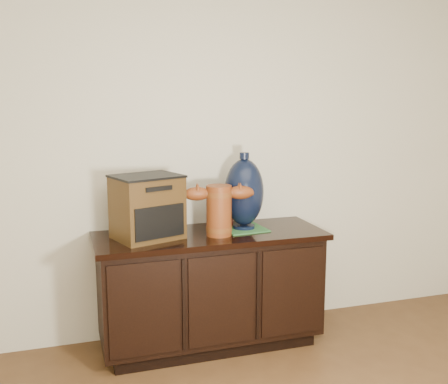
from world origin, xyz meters
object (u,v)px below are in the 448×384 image
object	(u,v)px
terracotta_vessel	(219,207)
spray_can	(229,214)
lamp_base	(244,193)
sideboard	(210,288)
tv_radio	(147,207)

from	to	relation	value
terracotta_vessel	spray_can	bearing A→B (deg)	65.07
spray_can	lamp_base	bearing A→B (deg)	-54.20
sideboard	terracotta_vessel	size ratio (longest dim) A/B	3.26
sideboard	terracotta_vessel	distance (m)	0.55
sideboard	lamp_base	size ratio (longest dim) A/B	2.95
sideboard	terracotta_vessel	xyz separation A→B (m)	(0.04, -0.07, 0.55)
sideboard	tv_radio	world-z (taller)	tv_radio
terracotta_vessel	lamp_base	size ratio (longest dim) A/B	0.90
terracotta_vessel	tv_radio	bearing A→B (deg)	179.11
terracotta_vessel	spray_can	distance (m)	0.25
tv_radio	sideboard	bearing A→B (deg)	-18.65
tv_radio	spray_can	bearing A→B (deg)	-5.50
sideboard	tv_radio	xyz separation A→B (m)	(-0.39, -0.00, 0.56)
tv_radio	lamp_base	world-z (taller)	lamp_base
lamp_base	spray_can	distance (m)	0.20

